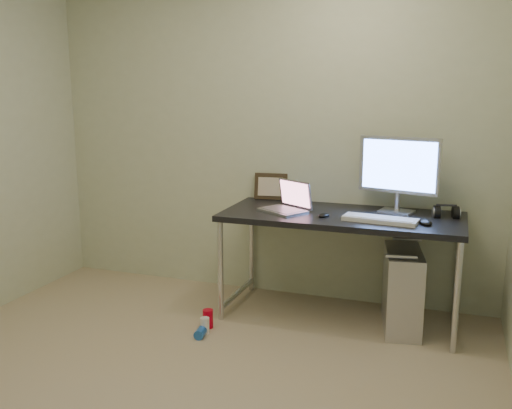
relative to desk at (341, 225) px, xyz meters
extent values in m
plane|color=tan|center=(-0.66, -1.39, -0.67)|extent=(3.50, 3.50, 0.00)
cube|color=beige|center=(-0.66, 0.36, 0.58)|extent=(3.50, 0.02, 2.50)
cube|color=black|center=(0.00, 0.00, 0.06)|extent=(1.63, 0.71, 0.04)
cylinder|color=silver|center=(-0.77, -0.32, -0.32)|extent=(0.04, 0.04, 0.71)
cylinder|color=silver|center=(-0.77, 0.32, -0.32)|extent=(0.04, 0.04, 0.71)
cylinder|color=silver|center=(0.77, -0.32, -0.32)|extent=(0.04, 0.04, 0.71)
cylinder|color=silver|center=(0.77, 0.32, -0.32)|extent=(0.04, 0.04, 0.71)
cylinder|color=silver|center=(-0.77, 0.00, -0.59)|extent=(0.04, 0.63, 0.04)
cylinder|color=silver|center=(0.77, 0.00, -0.59)|extent=(0.04, 0.63, 0.04)
cube|color=silver|center=(0.43, -0.04, -0.40)|extent=(0.32, 0.55, 0.54)
cylinder|color=silver|center=(0.43, -0.26, -0.11)|extent=(0.20, 0.06, 0.03)
cylinder|color=silver|center=(0.43, 0.17, -0.11)|extent=(0.20, 0.06, 0.03)
cylinder|color=black|center=(0.38, 0.31, -0.27)|extent=(0.01, 0.16, 0.69)
cylinder|color=black|center=(0.47, 0.29, -0.29)|extent=(0.02, 0.11, 0.71)
cylinder|color=red|center=(-0.80, -0.48, -0.61)|extent=(0.08, 0.08, 0.13)
cylinder|color=white|center=(-0.78, -0.57, -0.62)|extent=(0.08, 0.08, 0.11)
cylinder|color=blue|center=(-0.78, -0.63, -0.64)|extent=(0.08, 0.13, 0.06)
cube|color=silver|center=(-0.40, -0.07, 0.09)|extent=(0.37, 0.34, 0.02)
cube|color=slate|center=(-0.40, -0.07, 0.09)|extent=(0.32, 0.29, 0.00)
cube|color=#93949B|center=(-0.34, 0.04, 0.19)|extent=(0.28, 0.19, 0.20)
cube|color=#885161|center=(-0.34, 0.03, 0.19)|extent=(0.25, 0.17, 0.17)
cube|color=silver|center=(0.35, 0.17, 0.09)|extent=(0.25, 0.21, 0.02)
cylinder|color=silver|center=(0.35, 0.19, 0.15)|extent=(0.04, 0.04, 0.12)
cube|color=silver|center=(0.35, 0.18, 0.41)|extent=(0.55, 0.16, 0.38)
cube|color=#5886FB|center=(0.35, 0.15, 0.41)|extent=(0.49, 0.12, 0.33)
cube|color=silver|center=(0.28, -0.15, 0.09)|extent=(0.49, 0.21, 0.03)
ellipsoid|color=black|center=(0.56, -0.13, 0.10)|extent=(0.11, 0.13, 0.04)
ellipsoid|color=black|center=(-0.10, -0.12, 0.09)|extent=(0.09, 0.11, 0.03)
cylinder|color=black|center=(0.61, 0.13, 0.11)|extent=(0.06, 0.11, 0.10)
cylinder|color=black|center=(0.73, 0.13, 0.11)|extent=(0.06, 0.11, 0.10)
cube|color=black|center=(0.67, 0.13, 0.16)|extent=(0.13, 0.04, 0.01)
cube|color=black|center=(-0.62, 0.33, 0.18)|extent=(0.26, 0.10, 0.20)
cylinder|color=silver|center=(-0.35, 0.24, 0.12)|extent=(0.01, 0.01, 0.09)
cylinder|color=silver|center=(-0.35, 0.24, 0.18)|extent=(0.05, 0.04, 0.04)
camera|label=1|loc=(0.71, -3.78, 0.93)|focal=40.00mm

